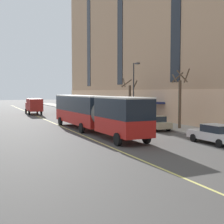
{
  "coord_description": "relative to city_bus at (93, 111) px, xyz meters",
  "views": [
    {
      "loc": [
        -11.53,
        -24.59,
        4.16
      ],
      "look_at": [
        2.39,
        7.86,
        1.8
      ],
      "focal_mm": 50.0,
      "sensor_mm": 36.0,
      "label": 1
    }
  ],
  "objects": [
    {
      "name": "street_tree_mid_block",
      "position": [
        9.42,
        -1.53,
        1.23
      ],
      "size": [
        1.83,
        1.8,
        6.41
      ],
      "color": "brown",
      "rests_on": "sidewalk"
    },
    {
      "name": "parked_car_white_5",
      "position": [
        6.44,
        -10.42,
        -1.35
      ],
      "size": [
        2.01,
        4.81,
        1.56
      ],
      "color": "silver",
      "rests_on": "ground"
    },
    {
      "name": "ground_plane",
      "position": [
        0.88,
        -5.04,
        -2.14
      ],
      "size": [
        260.0,
        260.0,
        0.0
      ],
      "primitive_type": "plane",
      "color": "#4C4947"
    },
    {
      "name": "city_bus",
      "position": [
        0.0,
        0.0,
        0.0
      ],
      "size": [
        3.45,
        19.14,
        3.69
      ],
      "color": "red",
      "rests_on": "ground"
    },
    {
      "name": "box_truck",
      "position": [
        -1.52,
        27.3,
        -0.49
      ],
      "size": [
        2.46,
        7.58,
        2.84
      ],
      "color": "maroon",
      "rests_on": "ground"
    },
    {
      "name": "fire_hydrant",
      "position": [
        8.24,
        14.78,
        -1.64
      ],
      "size": [
        0.42,
        0.24,
        0.72
      ],
      "color": "red",
      "rests_on": "sidewalk"
    },
    {
      "name": "parked_car_black_4",
      "position": [
        6.69,
        27.87,
        -1.35
      ],
      "size": [
        1.9,
        4.32,
        1.56
      ],
      "color": "black",
      "rests_on": "ground"
    },
    {
      "name": "parked_car_champagne_0",
      "position": [
        6.62,
        -0.96,
        -1.35
      ],
      "size": [
        1.96,
        4.32,
        1.56
      ],
      "color": "#BCAD89",
      "rests_on": "ground"
    },
    {
      "name": "street_lamp",
      "position": [
        8.34,
        7.16,
        2.69
      ],
      "size": [
        0.36,
        1.48,
        7.74
      ],
      "color": "#2D2D30",
      "rests_on": "sidewalk"
    },
    {
      "name": "sidewalk",
      "position": [
        9.9,
        -2.04,
        -2.06
      ],
      "size": [
        4.32,
        160.0,
        0.15
      ],
      "primitive_type": "cube",
      "color": "#ADA89E",
      "rests_on": "ground"
    },
    {
      "name": "parked_car_white_1",
      "position": [
        6.55,
        16.71,
        -1.35
      ],
      "size": [
        2.14,
        4.61,
        1.56
      ],
      "color": "silver",
      "rests_on": "ground"
    },
    {
      "name": "street_tree_far_uptown",
      "position": [
        9.39,
        10.65,
        0.99
      ],
      "size": [
        2.22,
        2.16,
        5.9
      ],
      "color": "brown",
      "rests_on": "sidewalk"
    },
    {
      "name": "lane_centerline",
      "position": [
        -1.7,
        -2.04,
        -2.13
      ],
      "size": [
        0.16,
        140.0,
        0.01
      ],
      "primitive_type": "cube",
      "color": "#E0D66B",
      "rests_on": "ground"
    }
  ]
}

